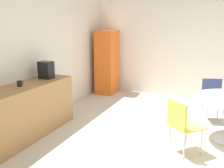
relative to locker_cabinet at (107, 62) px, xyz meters
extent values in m
plane|color=beige|center=(-2.55, -2.55, -0.87)|extent=(6.00, 6.00, 0.00)
cube|color=silver|center=(-2.55, 0.45, 0.43)|extent=(6.00, 0.10, 2.60)
cube|color=silver|center=(0.45, -2.55, 0.43)|extent=(0.10, 6.00, 2.60)
cube|color=#9E7042|center=(-3.29, 0.10, -0.42)|extent=(2.33, 0.60, 0.90)
cube|color=orange|center=(0.00, 0.00, 0.00)|extent=(0.60, 0.50, 1.73)
cylinder|color=silver|center=(-1.24, -3.01, -0.65)|extent=(0.02, 0.02, 0.42)
cylinder|color=silver|center=(-1.33, -2.71, -0.65)|extent=(0.02, 0.02, 0.42)
cylinder|color=silver|center=(-0.94, -2.92, -0.65)|extent=(0.02, 0.02, 0.42)
cylinder|color=silver|center=(-1.03, -2.62, -0.65)|extent=(0.02, 0.02, 0.42)
cube|color=#384772|center=(-1.13, -2.81, -0.43)|extent=(0.53, 0.53, 0.03)
cube|color=#384772|center=(-0.95, -2.76, -0.23)|extent=(0.15, 0.37, 0.38)
cylinder|color=silver|center=(-2.43, -2.47, -0.65)|extent=(0.02, 0.02, 0.42)
cylinder|color=silver|center=(-2.64, -2.71, -0.65)|extent=(0.02, 0.02, 0.42)
cylinder|color=silver|center=(-2.66, -2.26, -0.65)|extent=(0.02, 0.02, 0.42)
cylinder|color=silver|center=(-2.88, -2.50, -0.65)|extent=(0.02, 0.02, 0.42)
cube|color=#D8CC4C|center=(-2.65, -2.49, -0.43)|extent=(0.59, 0.59, 0.03)
cube|color=#D8CC4C|center=(-2.79, -2.36, -0.23)|extent=(0.28, 0.31, 0.38)
cylinder|color=black|center=(-3.20, 0.10, 0.08)|extent=(0.08, 0.08, 0.09)
torus|color=black|center=(-3.14, 0.10, 0.09)|extent=(0.06, 0.01, 0.06)
cube|color=black|center=(-2.51, 0.10, 0.19)|extent=(0.20, 0.24, 0.32)
camera|label=1|loc=(-6.15, -2.81, 1.00)|focal=39.35mm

